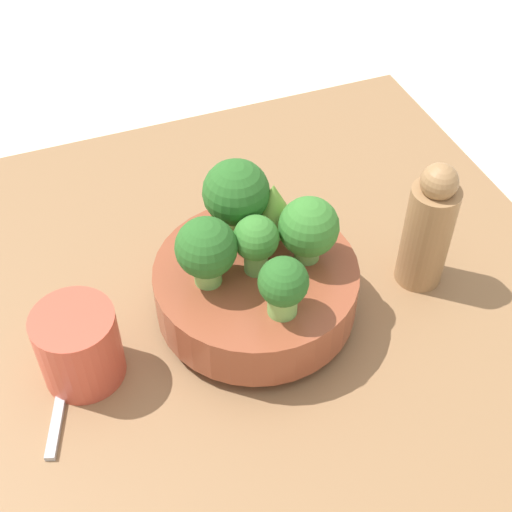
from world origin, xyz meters
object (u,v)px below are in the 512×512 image
bowl (256,288)px  pepper_mill (428,228)px  cup (79,346)px  fork (64,380)px

bowl → pepper_mill: pepper_mill is taller
bowl → cup: bearing=-86.5°
bowl → fork: bowl is taller
pepper_mill → fork: (0.00, -0.41, -0.07)m
pepper_mill → bowl: bearing=-94.6°
bowl → cup: 0.19m
cup → fork: cup is taller
pepper_mill → fork: size_ratio=0.94×
cup → pepper_mill: (0.00, 0.39, 0.03)m
cup → fork: 0.05m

